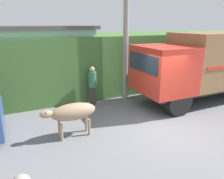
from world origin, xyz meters
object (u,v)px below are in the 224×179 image
brown_cow (72,112)px  utility_pole (126,29)px  cargo_truck (206,63)px  pedestrian_on_hill (93,84)px

brown_cow → utility_pole: (3.33, 2.54, 2.50)m
cargo_truck → utility_pole: 4.13m
cargo_truck → pedestrian_on_hill: cargo_truck is taller
cargo_truck → utility_pole: utility_pole is taller
pedestrian_on_hill → utility_pole: 2.92m
brown_cow → pedestrian_on_hill: pedestrian_on_hill is taller
brown_cow → utility_pole: 4.88m
cargo_truck → utility_pole: size_ratio=1.05×
cargo_truck → pedestrian_on_hill: size_ratio=3.86×
brown_cow → utility_pole: size_ratio=0.28×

